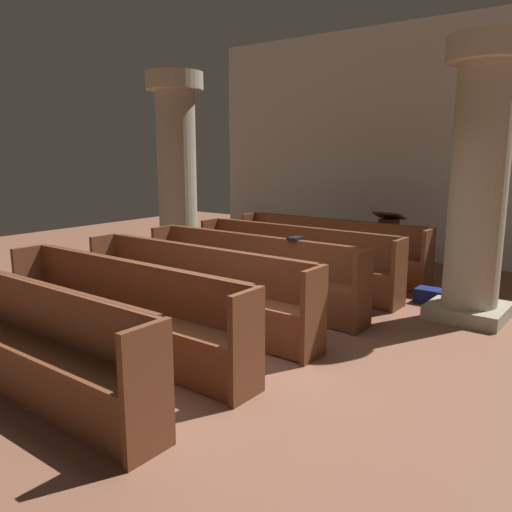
{
  "coord_description": "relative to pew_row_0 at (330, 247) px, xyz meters",
  "views": [
    {
      "loc": [
        3.39,
        -3.93,
        2.1
      ],
      "look_at": [
        -0.7,
        1.43,
        0.75
      ],
      "focal_mm": 36.55,
      "sensor_mm": 36.0,
      "label": 1
    }
  ],
  "objects": [
    {
      "name": "pew_row_4",
      "position": [
        0.0,
        -4.39,
        0.0
      ],
      "size": [
        3.45,
        0.46,
        0.97
      ],
      "color": "brown",
      "rests_on": "ground"
    },
    {
      "name": "pew_row_5",
      "position": [
        0.0,
        -5.48,
        0.0
      ],
      "size": [
        3.45,
        0.47,
        0.97
      ],
      "color": "brown",
      "rests_on": "ground"
    },
    {
      "name": "pillar_far_side",
      "position": [
        -2.5,
        -1.1,
        1.27
      ],
      "size": [
        0.99,
        0.99,
        3.44
      ],
      "color": "#9F967E",
      "rests_on": "ground"
    },
    {
      "name": "pew_row_3",
      "position": [
        0.0,
        -3.29,
        0.0
      ],
      "size": [
        3.45,
        0.46,
        0.97
      ],
      "color": "brown",
      "rests_on": "ground"
    },
    {
      "name": "pew_row_2",
      "position": [
        0.0,
        -2.19,
        0.0
      ],
      "size": [
        3.45,
        0.47,
        0.97
      ],
      "color": "brown",
      "rests_on": "ground"
    },
    {
      "name": "pew_row_1",
      "position": [
        0.0,
        -1.1,
        0.0
      ],
      "size": [
        3.45,
        0.46,
        0.97
      ],
      "color": "brown",
      "rests_on": "ground"
    },
    {
      "name": "ground_plane",
      "position": [
        0.9,
        -3.76,
        -0.52
      ],
      "size": [
        19.2,
        19.2,
        0.0
      ],
      "primitive_type": "plane",
      "color": "brown"
    },
    {
      "name": "lectern",
      "position": [
        0.66,
        0.89,
        -0.07
      ],
      "size": [
        0.48,
        0.45,
        1.08
      ],
      "color": "#411E13",
      "rests_on": "ground"
    },
    {
      "name": "pew_row_0",
      "position": [
        0.0,
        0.0,
        0.0
      ],
      "size": [
        3.45,
        0.46,
        0.97
      ],
      "color": "brown",
      "rests_on": "ground"
    },
    {
      "name": "kneeler_box_navy",
      "position": [
        1.95,
        -0.55,
        -0.42
      ],
      "size": [
        0.41,
        0.28,
        0.21
      ],
      "primitive_type": "cube",
      "color": "navy",
      "rests_on": "ground"
    },
    {
      "name": "pillar_aisle_side",
      "position": [
        2.55,
        -0.89,
        1.27
      ],
      "size": [
        0.99,
        0.99,
        3.44
      ],
      "color": "#9F967E",
      "rests_on": "ground"
    },
    {
      "name": "back_wall",
      "position": [
        0.9,
        2.32,
        1.73
      ],
      "size": [
        10.0,
        0.16,
        4.5
      ],
      "primitive_type": "cube",
      "color": "silver",
      "rests_on": "ground"
    },
    {
      "name": "hymn_book",
      "position": [
        0.61,
        -2.01,
        0.47
      ],
      "size": [
        0.15,
        0.22,
        0.03
      ],
      "primitive_type": "cube",
      "color": "black",
      "rests_on": "pew_row_2"
    }
  ]
}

